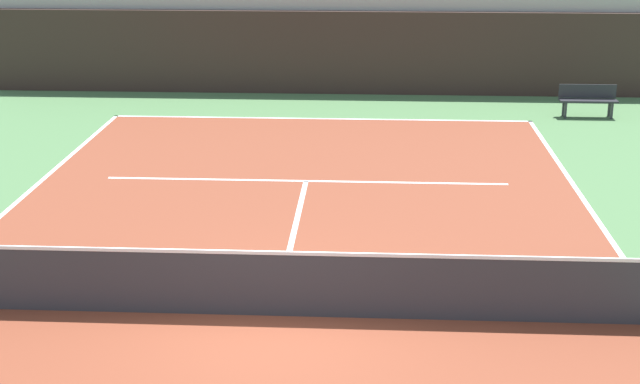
# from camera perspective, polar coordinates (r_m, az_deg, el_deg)

# --- Properties ---
(ground_plane) EXTENTS (80.00, 80.00, 0.00)m
(ground_plane) POSITION_cam_1_polar(r_m,az_deg,el_deg) (13.21, -2.82, -7.60)
(ground_plane) COLOR #477042
(court_surface) EXTENTS (11.00, 24.00, 0.01)m
(court_surface) POSITION_cam_1_polar(r_m,az_deg,el_deg) (13.20, -2.82, -7.58)
(court_surface) COLOR brown
(court_surface) RESTS_ON ground_plane
(baseline_far) EXTENTS (11.00, 0.10, 0.00)m
(baseline_far) POSITION_cam_1_polar(r_m,az_deg,el_deg) (24.50, 0.04, 4.51)
(baseline_far) COLOR white
(baseline_far) RESTS_ON court_surface
(service_line_far) EXTENTS (8.26, 0.10, 0.00)m
(service_line_far) POSITION_cam_1_polar(r_m,az_deg,el_deg) (19.15, -0.86, 0.68)
(service_line_far) COLOR white
(service_line_far) RESTS_ON court_surface
(centre_service_line) EXTENTS (0.10, 6.40, 0.00)m
(centre_service_line) POSITION_cam_1_polar(r_m,az_deg,el_deg) (16.13, -1.66, -2.68)
(centre_service_line) COLOR white
(centre_service_line) RESTS_ON court_surface
(back_wall) EXTENTS (20.06, 0.30, 2.41)m
(back_wall) POSITION_cam_1_polar(r_m,az_deg,el_deg) (27.55, 0.43, 8.54)
(back_wall) COLOR #33231E
(back_wall) RESTS_ON ground_plane
(stands_tier_lower) EXTENTS (20.06, 2.40, 2.80)m
(stands_tier_lower) POSITION_cam_1_polar(r_m,az_deg,el_deg) (28.85, 0.56, 9.36)
(stands_tier_lower) COLOR #9E9E99
(stands_tier_lower) RESTS_ON ground_plane
(stands_tier_upper) EXTENTS (20.06, 2.40, 3.56)m
(stands_tier_upper) POSITION_cam_1_polar(r_m,az_deg,el_deg) (31.18, 0.77, 10.70)
(stands_tier_upper) COLOR #9E9E99
(stands_tier_upper) RESTS_ON ground_plane
(tennis_net) EXTENTS (11.08, 0.08, 1.07)m
(tennis_net) POSITION_cam_1_polar(r_m,az_deg,el_deg) (12.99, -2.85, -5.57)
(tennis_net) COLOR black
(tennis_net) RESTS_ON court_surface
(player_bench) EXTENTS (1.50, 0.40, 0.85)m
(player_bench) POSITION_cam_1_polar(r_m,az_deg,el_deg) (25.65, 16.08, 5.55)
(player_bench) COLOR #232328
(player_bench) RESTS_ON ground_plane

